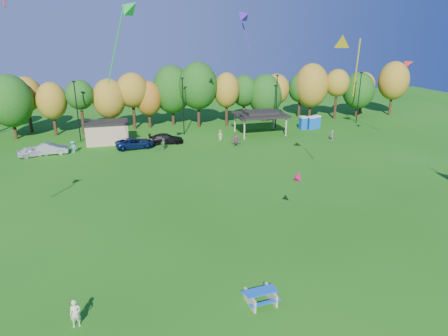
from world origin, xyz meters
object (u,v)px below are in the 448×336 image
object	(u,v)px
kite_flyer	(75,314)
car_a	(34,151)
picnic_table	(261,296)
car_d	(166,139)
car_b	(50,149)
car_c	(135,143)
porta_potties	(310,122)

from	to	relation	value
kite_flyer	car_a	xyz separation A→B (m)	(-7.61, 36.12, -0.14)
picnic_table	car_d	world-z (taller)	car_d
picnic_table	car_b	distance (m)	40.79
car_c	car_d	world-z (taller)	car_c
car_b	kite_flyer	bearing A→B (deg)	-172.25
car_d	car_a	bearing A→B (deg)	100.25
car_b	car_d	size ratio (longest dim) A/B	0.89
car_a	car_d	size ratio (longest dim) A/B	0.81
kite_flyer	car_a	world-z (taller)	kite_flyer
car_a	porta_potties	bearing A→B (deg)	-102.52
kite_flyer	car_b	distance (m)	36.86
car_b	picnic_table	bearing A→B (deg)	-157.26
kite_flyer	car_c	world-z (taller)	kite_flyer
picnic_table	car_a	bearing A→B (deg)	111.91
car_a	car_d	distance (m)	18.03
car_a	car_b	distance (m)	2.06
picnic_table	car_c	xyz separation A→B (m)	(-5.08, 37.26, 0.26)
car_b	porta_potties	bearing A→B (deg)	-85.32
porta_potties	car_a	xyz separation A→B (m)	(-43.12, -4.37, -0.39)
car_a	car_b	world-z (taller)	car_b
porta_potties	car_b	xyz separation A→B (m)	(-41.09, -4.05, -0.34)
kite_flyer	car_c	distance (m)	36.80
car_a	car_c	bearing A→B (deg)	-107.33
porta_potties	kite_flyer	world-z (taller)	porta_potties
porta_potties	car_a	world-z (taller)	porta_potties
porta_potties	car_a	distance (m)	43.34
picnic_table	car_b	bearing A→B (deg)	109.15
picnic_table	car_b	world-z (taller)	car_b
car_c	kite_flyer	bearing A→B (deg)	164.93
car_a	car_b	size ratio (longest dim) A/B	0.91
car_c	car_d	size ratio (longest dim) A/B	1.07
car_c	car_d	bearing A→B (deg)	-79.86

